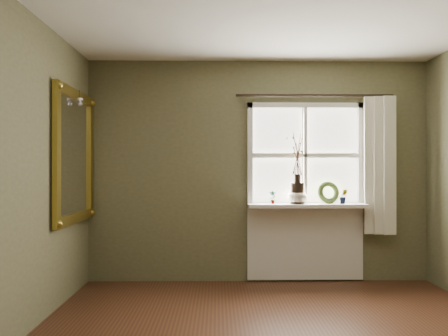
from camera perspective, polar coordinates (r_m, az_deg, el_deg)
The scene contains 12 objects.
wall_back at distance 5.22m, azimuth 4.45°, elevation -0.37°, with size 4.00×0.10×2.60m, color brown.
window_frame at distance 5.23m, azimuth 10.54°, elevation 1.61°, with size 1.36×0.06×1.24m.
window_sill at distance 5.14m, azimuth 10.78°, elevation -4.84°, with size 1.36×0.26×0.04m, color silver.
window_apron at distance 5.30m, azimuth 10.54°, elevation -9.49°, with size 1.36×0.04×0.88m, color silver.
dark_jug at distance 5.11m, azimuth 9.56°, elevation -3.27°, with size 0.17×0.17×0.24m, color black.
cream_vase at distance 5.11m, azimuth 9.54°, elevation -3.38°, with size 0.21×0.21×0.22m, color beige.
wreath at distance 5.22m, azimuth 13.48°, elevation -3.43°, with size 0.26×0.26×0.06m, color #384A21.
potted_plant_left at distance 5.06m, azimuth 6.36°, elevation -3.80°, with size 0.08×0.06×0.15m, color #384A21.
potted_plant_right at distance 5.23m, azimuth 15.34°, elevation -3.59°, with size 0.09×0.08×0.17m, color #384A21.
curtain at distance 5.36m, azimuth 19.59°, elevation 0.34°, with size 0.36×0.12×1.59m, color beige.
curtain_rod at distance 5.26m, azimuth 11.75°, elevation 9.26°, with size 0.03×0.03×1.84m, color black.
gilt_mirror at distance 4.78m, azimuth -18.90°, elevation 1.49°, with size 0.10×1.15×1.38m.
Camera 1 is at (-0.48, -2.89, 1.32)m, focal length 35.00 mm.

